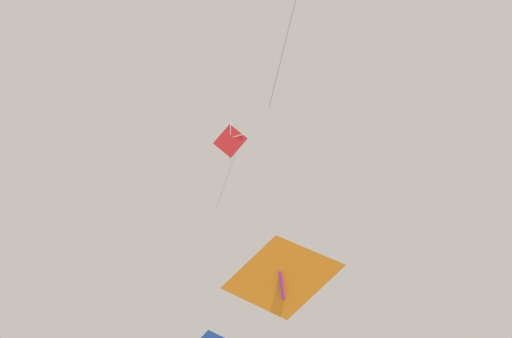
{
  "coord_description": "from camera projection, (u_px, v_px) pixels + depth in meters",
  "views": [
    {
      "loc": [
        4.6,
        -20.35,
        23.66
      ],
      "look_at": [
        0.54,
        -0.24,
        38.52
      ],
      "focal_mm": 50.51,
      "sensor_mm": 36.0,
      "label": 1
    }
  ],
  "objects": [
    {
      "name": "kite_diamond_near_right",
      "position": [
        230.0,
        141.0,
        33.4
      ],
      "size": [
        1.69,
        0.8,
        4.69
      ],
      "rotation": [
        0.41,
        0.0,
        6.49
      ],
      "color": "red"
    },
    {
      "name": "kite_delta_far_centre",
      "position": [
        282.0,
        278.0,
        16.5
      ],
      "size": [
        2.23,
        0.96,
        1.33
      ],
      "rotation": [
        0.33,
        0.0,
        6.1
      ],
      "color": "orange"
    }
  ]
}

